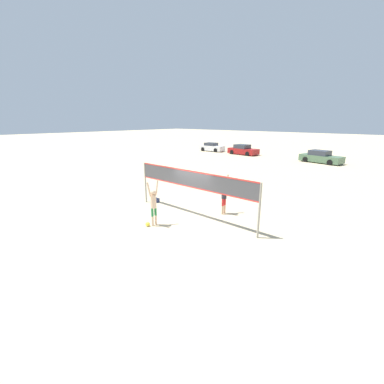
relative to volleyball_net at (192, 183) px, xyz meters
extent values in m
plane|color=#C6B28C|center=(0.00, 0.00, -1.90)|extent=(200.00, 200.00, 0.00)
cylinder|color=gray|center=(-3.87, 0.00, -0.64)|extent=(0.09, 0.09, 2.52)
cylinder|color=gray|center=(3.87, 0.00, -0.64)|extent=(0.09, 0.09, 2.52)
cube|color=#47474C|center=(0.00, 0.00, 0.17)|extent=(7.65, 0.02, 0.90)
cube|color=red|center=(0.00, 0.00, 0.59)|extent=(7.65, 0.03, 0.06)
cube|color=red|center=(0.00, 0.00, -0.25)|extent=(7.65, 0.03, 0.06)
cylinder|color=beige|center=(-0.62, -2.21, -1.64)|extent=(0.11, 0.11, 0.51)
cylinder|color=#267F3F|center=(-0.62, -2.21, -1.18)|extent=(0.12, 0.12, 0.41)
cylinder|color=beige|center=(-0.62, -2.01, -1.64)|extent=(0.11, 0.11, 0.51)
cylinder|color=#267F3F|center=(-0.62, -2.01, -1.18)|extent=(0.12, 0.12, 0.41)
cylinder|color=beige|center=(-0.62, -2.11, -0.65)|extent=(0.28, 0.28, 0.65)
sphere|color=beige|center=(-0.62, -2.11, -0.20)|extent=(0.25, 0.25, 0.25)
cylinder|color=beige|center=(-0.62, -2.36, 0.00)|extent=(0.08, 0.23, 0.73)
cylinder|color=beige|center=(-0.62, -1.87, 0.00)|extent=(0.08, 0.23, 0.73)
cylinder|color=tan|center=(1.01, 1.60, -1.65)|extent=(0.11, 0.11, 0.49)
cylinder|color=red|center=(1.01, 1.60, -1.21)|extent=(0.12, 0.12, 0.40)
cylinder|color=tan|center=(1.01, 1.40, -1.65)|extent=(0.11, 0.11, 0.49)
cylinder|color=red|center=(1.01, 1.40, -1.21)|extent=(0.12, 0.12, 0.40)
cylinder|color=#26262D|center=(1.01, 1.50, -0.69)|extent=(0.28, 0.28, 0.63)
sphere|color=tan|center=(1.01, 1.50, -0.25)|extent=(0.24, 0.24, 0.24)
cylinder|color=tan|center=(1.01, 1.74, -0.06)|extent=(0.08, 0.22, 0.71)
cylinder|color=tan|center=(1.01, 1.26, -0.06)|extent=(0.08, 0.22, 0.71)
sphere|color=yellow|center=(-0.77, -2.40, -1.79)|extent=(0.21, 0.21, 0.21)
cube|color=navy|center=(-3.48, 0.41, -1.77)|extent=(0.53, 0.26, 0.25)
cube|color=silver|center=(-17.33, 24.58, -1.37)|extent=(4.17, 2.01, 0.80)
cube|color=#2D333D|center=(-17.53, 24.57, -0.74)|extent=(1.93, 1.72, 0.46)
cylinder|color=black|center=(-16.13, 25.49, -1.58)|extent=(0.65, 0.26, 0.64)
cylinder|color=black|center=(-16.02, 23.84, -1.58)|extent=(0.65, 0.26, 0.64)
cylinder|color=black|center=(-18.64, 25.31, -1.58)|extent=(0.65, 0.26, 0.64)
cylinder|color=black|center=(-18.53, 23.67, -1.58)|extent=(0.65, 0.26, 0.64)
cube|color=#4C6B4C|center=(-0.22, 23.81, -1.38)|extent=(5.05, 2.69, 0.78)
cube|color=#2D333D|center=(-0.46, 23.86, -0.70)|extent=(2.44, 2.05, 0.58)
cylinder|color=black|center=(1.40, 24.37, -1.58)|extent=(0.67, 0.34, 0.64)
cylinder|color=black|center=(1.07, 22.68, -1.58)|extent=(0.67, 0.34, 0.64)
cylinder|color=black|center=(-1.52, 24.94, -1.58)|extent=(0.67, 0.34, 0.64)
cylinder|color=black|center=(-1.85, 23.25, -1.58)|extent=(0.67, 0.34, 0.64)
cube|color=maroon|center=(-11.25, 24.29, -1.37)|extent=(4.64, 2.25, 0.79)
cube|color=#2D333D|center=(-11.47, 24.31, -0.69)|extent=(2.16, 1.89, 0.57)
cylinder|color=black|center=(-9.78, 25.06, -1.58)|extent=(0.66, 0.27, 0.64)
cylinder|color=black|center=(-9.94, 23.28, -1.58)|extent=(0.66, 0.27, 0.64)
cylinder|color=black|center=(-12.56, 25.30, -1.58)|extent=(0.66, 0.27, 0.64)
cylinder|color=black|center=(-12.72, 23.52, -1.58)|extent=(0.66, 0.27, 0.64)
camera|label=1|loc=(8.58, -9.70, 3.15)|focal=24.00mm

